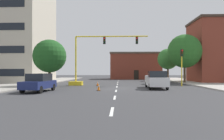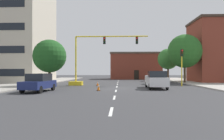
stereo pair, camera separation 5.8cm
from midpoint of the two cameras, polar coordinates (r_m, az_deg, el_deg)
ground_plane at (r=24.71m, az=1.14°, el=-4.87°), size 160.00×160.00×0.00m
sidewalk_left at (r=35.43m, az=-20.61°, el=-3.34°), size 6.00×56.00×0.14m
sidewalk_right at (r=35.10m, az=23.59°, el=-3.37°), size 6.00×56.00×0.14m
lane_stripe_seg_0 at (r=10.81m, az=-0.19°, el=-10.79°), size 0.16×2.40×0.01m
lane_stripe_seg_1 at (r=16.25m, az=0.61°, el=-7.25°), size 0.16×2.40×0.01m
lane_stripe_seg_2 at (r=21.72m, az=1.00°, el=-5.49°), size 0.16×2.40×0.01m
lane_stripe_seg_3 at (r=27.20m, az=1.23°, el=-4.44°), size 0.16×2.40×0.01m
lane_stripe_seg_4 at (r=32.69m, az=1.38°, el=-3.74°), size 0.16×2.40×0.01m
lane_stripe_seg_5 at (r=38.18m, az=1.49°, el=-3.24°), size 0.16×2.40×0.01m
lane_stripe_seg_6 at (r=43.67m, az=1.58°, el=-2.86°), size 0.16×2.40×0.01m
building_tall_left at (r=43.94m, az=-25.23°, el=11.12°), size 13.47×12.65×21.26m
building_brick_center at (r=54.42m, az=6.09°, el=1.07°), size 12.43×7.83×6.47m
traffic_signal_gantry at (r=30.08m, az=-6.77°, el=0.43°), size 10.81×1.20×6.83m
traffic_light_pole_right at (r=29.33m, az=17.83°, el=2.77°), size 0.32×0.47×4.80m
tree_right_mid at (r=36.56m, az=18.50°, el=4.72°), size 5.34×5.34×7.83m
tree_left_near at (r=28.53m, az=-16.16°, el=3.52°), size 4.17×4.17×5.96m
tree_right_far at (r=44.51m, az=14.45°, el=2.81°), size 4.11×4.11×6.43m
pickup_truck_white at (r=25.04m, az=11.46°, el=-2.56°), size 2.09×5.43×1.99m
sedan_navy_near_left at (r=21.83m, az=-18.73°, el=-3.12°), size 2.14×4.61×1.74m
traffic_cone_roadside_a at (r=28.88m, az=-3.89°, el=-3.61°), size 0.36×0.36×0.60m
traffic_cone_roadside_b at (r=21.82m, az=-3.61°, el=-4.54°), size 0.36×0.36×0.72m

